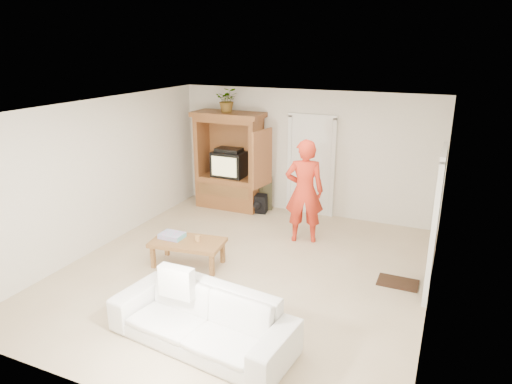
% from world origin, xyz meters
% --- Properties ---
extents(floor, '(6.00, 6.00, 0.00)m').
position_xyz_m(floor, '(0.00, 0.00, 0.00)').
color(floor, tan).
rests_on(floor, ground).
extents(ceiling, '(6.00, 6.00, 0.00)m').
position_xyz_m(ceiling, '(0.00, 0.00, 2.60)').
color(ceiling, white).
rests_on(ceiling, floor).
extents(wall_back, '(5.50, 0.00, 5.50)m').
position_xyz_m(wall_back, '(0.00, 3.00, 1.30)').
color(wall_back, silver).
rests_on(wall_back, floor).
extents(wall_front, '(5.50, 0.00, 5.50)m').
position_xyz_m(wall_front, '(0.00, -3.00, 1.30)').
color(wall_front, silver).
rests_on(wall_front, floor).
extents(wall_left, '(0.00, 6.00, 6.00)m').
position_xyz_m(wall_left, '(-2.75, 0.00, 1.30)').
color(wall_left, silver).
rests_on(wall_left, floor).
extents(wall_right, '(0.00, 6.00, 6.00)m').
position_xyz_m(wall_right, '(2.75, 0.00, 1.30)').
color(wall_right, silver).
rests_on(wall_right, floor).
extents(armoire, '(1.82, 1.14, 2.10)m').
position_xyz_m(armoire, '(-1.58, 2.66, 0.91)').
color(armoire, brown).
rests_on(armoire, floor).
extents(door_back, '(0.85, 0.05, 2.04)m').
position_xyz_m(door_back, '(0.15, 2.97, 1.02)').
color(door_back, white).
rests_on(door_back, floor).
extents(doorway_right, '(0.05, 0.90, 2.04)m').
position_xyz_m(doorway_right, '(2.73, 0.60, 1.02)').
color(doorway_right, black).
rests_on(doorway_right, floor).
extents(framed_picture, '(0.03, 0.60, 0.48)m').
position_xyz_m(framed_picture, '(2.73, 1.90, 1.60)').
color(framed_picture, black).
rests_on(framed_picture, wall_right).
extents(doormat, '(0.60, 0.40, 0.02)m').
position_xyz_m(doormat, '(2.30, 0.60, 0.01)').
color(doormat, '#382316').
rests_on(doormat, floor).
extents(plant, '(0.56, 0.53, 0.51)m').
position_xyz_m(plant, '(-1.60, 2.63, 2.36)').
color(plant, '#4C7238').
rests_on(plant, armoire).
extents(man, '(0.80, 0.65, 1.90)m').
position_xyz_m(man, '(0.47, 1.55, 0.95)').
color(man, red).
rests_on(man, floor).
extents(sofa, '(2.37, 1.17, 0.67)m').
position_xyz_m(sofa, '(0.31, -1.85, 0.33)').
color(sofa, silver).
rests_on(sofa, floor).
extents(coffee_table, '(1.24, 0.79, 0.43)m').
position_xyz_m(coffee_table, '(-0.93, -0.16, 0.38)').
color(coffee_table, brown).
rests_on(coffee_table, floor).
extents(towel, '(0.38, 0.28, 0.08)m').
position_xyz_m(towel, '(-1.23, -0.16, 0.47)').
color(towel, '#F551B9').
rests_on(towel, coffee_table).
extents(candle, '(0.08, 0.08, 0.10)m').
position_xyz_m(candle, '(-0.77, -0.11, 0.48)').
color(candle, tan).
rests_on(candle, coffee_table).
extents(backpack_black, '(0.35, 0.23, 0.41)m').
position_xyz_m(backpack_black, '(-0.84, 2.53, 0.20)').
color(backpack_black, black).
rests_on(backpack_black, floor).
extents(backpack_olive, '(0.45, 0.39, 0.71)m').
position_xyz_m(backpack_olive, '(-0.86, 2.85, 0.35)').
color(backpack_olive, '#47442B').
rests_on(backpack_olive, floor).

